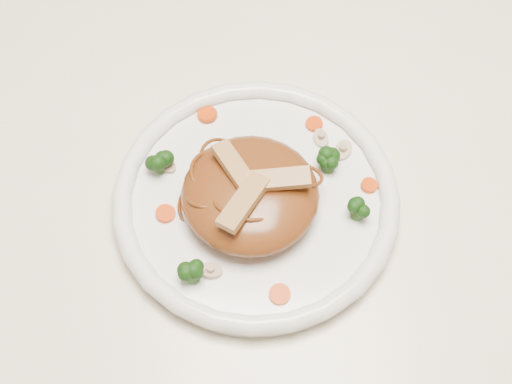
{
  "coord_description": "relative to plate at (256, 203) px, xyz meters",
  "views": [
    {
      "loc": [
        -0.05,
        -0.41,
        1.41
      ],
      "look_at": [
        -0.06,
        -0.05,
        0.78
      ],
      "focal_mm": 50.77,
      "sensor_mm": 36.0,
      "label": 1
    }
  ],
  "objects": [
    {
      "name": "ground",
      "position": [
        0.06,
        0.05,
        -0.76
      ],
      "size": [
        4.0,
        4.0,
        0.0
      ],
      "primitive_type": "plane",
      "color": "#54351C",
      "rests_on": "ground"
    },
    {
      "name": "table",
      "position": [
        0.06,
        0.05,
        -0.11
      ],
      "size": [
        1.2,
        0.8,
        0.75
      ],
      "color": "white",
      "rests_on": "ground"
    },
    {
      "name": "plate",
      "position": [
        0.0,
        0.0,
        0.0
      ],
      "size": [
        0.35,
        0.35,
        0.02
      ],
      "primitive_type": "cylinder",
      "rotation": [
        0.0,
        0.0,
        -0.24
      ],
      "color": "white",
      "rests_on": "table"
    },
    {
      "name": "noodle_mound",
      "position": [
        -0.01,
        -0.01,
        0.03
      ],
      "size": [
        0.14,
        0.14,
        0.04
      ],
      "primitive_type": "ellipsoid",
      "rotation": [
        0.0,
        0.0,
        -0.04
      ],
      "color": "brown",
      "rests_on": "plate"
    },
    {
      "name": "chicken_a",
      "position": [
        0.02,
        -0.01,
        0.06
      ],
      "size": [
        0.06,
        0.03,
        0.01
      ],
      "primitive_type": "cube",
      "rotation": [
        0.0,
        0.0,
        0.1
      ],
      "color": "tan",
      "rests_on": "noodle_mound"
    },
    {
      "name": "chicken_b",
      "position": [
        -0.02,
        0.01,
        0.06
      ],
      "size": [
        0.05,
        0.06,
        0.01
      ],
      "primitive_type": "cube",
      "rotation": [
        0.0,
        0.0,
        2.16
      ],
      "color": "tan",
      "rests_on": "noodle_mound"
    },
    {
      "name": "chicken_c",
      "position": [
        -0.01,
        -0.03,
        0.06
      ],
      "size": [
        0.05,
        0.07,
        0.01
      ],
      "primitive_type": "cube",
      "rotation": [
        0.0,
        0.0,
        4.19
      ],
      "color": "tan",
      "rests_on": "noodle_mound"
    },
    {
      "name": "broccoli_0",
      "position": [
        0.07,
        0.04,
        0.02
      ],
      "size": [
        0.04,
        0.04,
        0.03
      ],
      "primitive_type": null,
      "rotation": [
        0.0,
        0.0,
        0.37
      ],
      "color": "#153D0C",
      "rests_on": "plate"
    },
    {
      "name": "broccoli_1",
      "position": [
        -0.1,
        0.03,
        0.02
      ],
      "size": [
        0.03,
        0.03,
        0.03
      ],
      "primitive_type": null,
      "rotation": [
        0.0,
        0.0,
        -0.26
      ],
      "color": "#153D0C",
      "rests_on": "plate"
    },
    {
      "name": "broccoli_2",
      "position": [
        -0.06,
        -0.09,
        0.02
      ],
      "size": [
        0.03,
        0.03,
        0.03
      ],
      "primitive_type": null,
      "rotation": [
        0.0,
        0.0,
        0.16
      ],
      "color": "#153D0C",
      "rests_on": "plate"
    },
    {
      "name": "broccoli_3",
      "position": [
        0.1,
        -0.02,
        0.02
      ],
      "size": [
        0.03,
        0.03,
        0.03
      ],
      "primitive_type": null,
      "rotation": [
        0.0,
        0.0,
        -0.23
      ],
      "color": "#153D0C",
      "rests_on": "plate"
    },
    {
      "name": "carrot_0",
      "position": [
        0.06,
        0.09,
        0.01
      ],
      "size": [
        0.02,
        0.02,
        0.0
      ],
      "primitive_type": "cylinder",
      "rotation": [
        0.0,
        0.0,
        0.32
      ],
      "color": "#DD4208",
      "rests_on": "plate"
    },
    {
      "name": "carrot_1",
      "position": [
        -0.09,
        -0.02,
        0.01
      ],
      "size": [
        0.02,
        0.02,
        0.0
      ],
      "primitive_type": "cylinder",
      "rotation": [
        0.0,
        0.0,
        0.06
      ],
      "color": "#DD4208",
      "rests_on": "plate"
    },
    {
      "name": "carrot_2",
      "position": [
        0.12,
        0.02,
        0.01
      ],
      "size": [
        0.02,
        0.02,
        0.0
      ],
      "primitive_type": "cylinder",
      "rotation": [
        0.0,
        0.0,
        0.4
      ],
      "color": "#DD4208",
      "rests_on": "plate"
    },
    {
      "name": "carrot_3",
      "position": [
        -0.06,
        0.1,
        0.01
      ],
      "size": [
        0.03,
        0.03,
        0.0
      ],
      "primitive_type": "cylinder",
      "rotation": [
        0.0,
        0.0,
        -0.37
      ],
      "color": "#DD4208",
      "rests_on": "plate"
    },
    {
      "name": "carrot_4",
      "position": [
        0.03,
        -0.1,
        0.01
      ],
      "size": [
        0.03,
        0.03,
        0.0
      ],
      "primitive_type": "cylinder",
      "rotation": [
        0.0,
        0.0,
        -0.43
      ],
      "color": "#DD4208",
      "rests_on": "plate"
    },
    {
      "name": "mushroom_0",
      "position": [
        -0.04,
        -0.08,
        0.01
      ],
      "size": [
        0.02,
        0.02,
        0.01
      ],
      "primitive_type": "cylinder",
      "rotation": [
        0.0,
        0.0,
        -0.04
      ],
      "color": "#BFAE8F",
      "rests_on": "plate"
    },
    {
      "name": "mushroom_1",
      "position": [
        0.09,
        0.06,
        0.01
      ],
      "size": [
        0.03,
        0.03,
        0.01
      ],
      "primitive_type": "cylinder",
      "rotation": [
        0.0,
        0.0,
        1.05
      ],
      "color": "#BFAE8F",
      "rests_on": "plate"
    },
    {
      "name": "mushroom_2",
      "position": [
        -0.09,
        0.04,
        0.01
      ],
      "size": [
        0.03,
        0.03,
        0.01
      ],
      "primitive_type": "cylinder",
      "rotation": [
        0.0,
        0.0,
        -0.69
      ],
      "color": "#BFAE8F",
      "rests_on": "plate"
    },
    {
      "name": "mushroom_3",
      "position": [
        0.07,
        0.07,
        0.01
      ],
      "size": [
        0.03,
        0.03,
        0.01
      ],
      "primitive_type": "cylinder",
      "rotation": [
        0.0,
        0.0,
        1.91
      ],
      "color": "#BFAE8F",
      "rests_on": "plate"
    }
  ]
}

